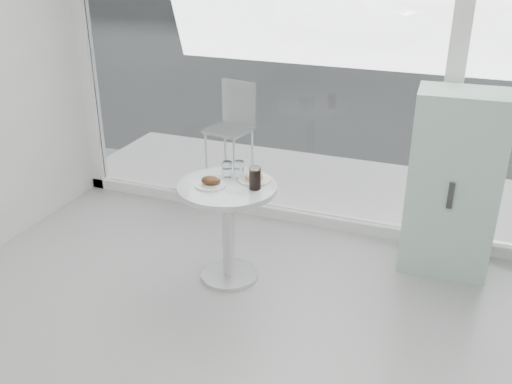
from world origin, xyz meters
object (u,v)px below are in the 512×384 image
at_px(cola_glass, 255,179).
at_px(plate_fritter, 211,182).
at_px(plate_donut, 254,178).
at_px(water_tumbler_b, 239,170).
at_px(main_table, 228,212).
at_px(water_tumbler_a, 227,170).
at_px(patio_chair, 233,122).
at_px(car_white, 348,8).
at_px(mint_cabinet, 453,184).

bearing_deg(cola_glass, plate_fritter, -168.63).
bearing_deg(plate_donut, plate_fritter, -142.19).
relative_size(plate_donut, water_tumbler_b, 1.87).
height_order(water_tumbler_b, cola_glass, cola_glass).
bearing_deg(plate_fritter, cola_glass, 11.37).
bearing_deg(main_table, water_tumbler_a, 113.23).
relative_size(water_tumbler_a, cola_glass, 0.72).
xyz_separation_m(patio_chair, plate_donut, (0.92, -1.75, 0.19)).
xyz_separation_m(car_white, cola_glass, (1.96, -11.60, 0.19)).
xyz_separation_m(plate_fritter, plate_donut, (0.25, 0.20, -0.01)).
bearing_deg(main_table, patio_chair, 112.20).
bearing_deg(plate_fritter, car_white, 98.03).
bearing_deg(water_tumbler_a, plate_donut, 0.49).
distance_m(mint_cabinet, water_tumbler_b, 1.61).
distance_m(main_table, car_white, 11.75).
relative_size(water_tumbler_a, water_tumbler_b, 0.92).
distance_m(plate_donut, cola_glass, 0.16).
distance_m(car_white, water_tumbler_b, 11.60).
distance_m(water_tumbler_a, water_tumbler_b, 0.09).
xyz_separation_m(mint_cabinet, cola_glass, (-1.30, -0.75, 0.14)).
height_order(car_white, water_tumbler_a, car_white).
bearing_deg(main_table, cola_glass, 3.54).
bearing_deg(main_table, water_tumbler_b, 81.20).
bearing_deg(main_table, plate_donut, 44.29).
relative_size(mint_cabinet, plate_fritter, 6.30).
distance_m(mint_cabinet, plate_fritter, 1.81).
bearing_deg(car_white, patio_chair, -159.04).
xyz_separation_m(main_table, water_tumbler_b, (0.02, 0.16, 0.28)).
distance_m(main_table, patio_chair, 2.05).
height_order(main_table, car_white, car_white).
relative_size(main_table, mint_cabinet, 0.54).
height_order(plate_donut, cola_glass, cola_glass).
xyz_separation_m(water_tumbler_a, cola_glass, (0.27, -0.13, 0.03)).
distance_m(car_white, cola_glass, 11.77).
bearing_deg(mint_cabinet, cola_glass, -152.62).
bearing_deg(water_tumbler_b, main_table, -98.80).
xyz_separation_m(plate_fritter, cola_glass, (0.31, 0.06, 0.05)).
xyz_separation_m(mint_cabinet, plate_fritter, (-1.61, -0.81, 0.09)).
height_order(car_white, cola_glass, car_white).
height_order(plate_fritter, water_tumbler_a, water_tumbler_a).
height_order(patio_chair, plate_donut, patio_chair).
xyz_separation_m(patio_chair, car_white, (-0.98, 9.72, 0.06)).
distance_m(car_white, plate_donut, 11.63).
bearing_deg(patio_chair, cola_glass, -51.95).
bearing_deg(plate_donut, car_white, 99.40).
bearing_deg(cola_glass, main_table, -176.46).
relative_size(main_table, water_tumbler_b, 6.06).
xyz_separation_m(mint_cabinet, water_tumbler_a, (-1.57, -0.62, 0.11)).
bearing_deg(patio_chair, plate_fritter, -60.52).
distance_m(plate_fritter, cola_glass, 0.32).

